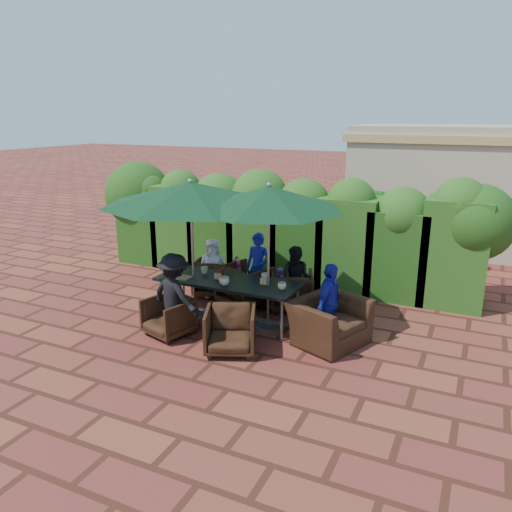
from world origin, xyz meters
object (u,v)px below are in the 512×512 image
at_px(dining_table, 228,284).
at_px(chair_near_right, 230,328).
at_px(chair_far_left, 215,275).
at_px(chair_far_mid, 245,283).
at_px(umbrella_right, 269,198).
at_px(umbrella_left, 191,193).
at_px(chair_near_left, 169,315).
at_px(chair_end_right, 329,314).
at_px(chair_far_right, 292,289).

bearing_deg(dining_table, chair_near_right, -60.28).
bearing_deg(chair_far_left, chair_near_right, 109.36).
height_order(dining_table, chair_near_right, chair_near_right).
bearing_deg(chair_far_mid, umbrella_right, 157.05).
bearing_deg(umbrella_right, chair_near_right, -97.80).
relative_size(chair_far_left, chair_near_right, 1.05).
bearing_deg(chair_far_mid, umbrella_left, 78.87).
xyz_separation_m(chair_far_mid, chair_near_left, (-0.52, -1.76, -0.08)).
xyz_separation_m(umbrella_left, chair_end_right, (2.49, -0.03, -1.73)).
distance_m(chair_far_mid, chair_near_left, 1.84).
xyz_separation_m(chair_far_mid, chair_near_right, (0.67, -1.86, -0.04)).
height_order(umbrella_left, chair_far_left, umbrella_left).
relative_size(dining_table, chair_far_mid, 2.95).
distance_m(dining_table, chair_far_left, 1.38).
relative_size(umbrella_left, chair_far_left, 3.76).
relative_size(chair_far_mid, chair_near_right, 1.11).
relative_size(umbrella_right, chair_far_mid, 2.90).
bearing_deg(chair_near_left, umbrella_left, 108.69).
distance_m(dining_table, chair_end_right, 1.87).
bearing_deg(umbrella_left, umbrella_right, 5.71).
relative_size(chair_far_left, chair_near_left, 1.15).
bearing_deg(chair_far_right, umbrella_right, 63.08).
height_order(umbrella_left, chair_near_left, umbrella_left).
bearing_deg(dining_table, umbrella_left, -173.36).
distance_m(chair_far_left, chair_far_mid, 0.80).
distance_m(chair_far_right, chair_end_right, 1.52).
xyz_separation_m(umbrella_right, chair_far_left, (-1.58, 0.99, -1.81)).
distance_m(umbrella_left, chair_near_left, 2.05).
bearing_deg(chair_near_left, chair_near_right, 11.76).
height_order(dining_table, chair_far_right, chair_far_right).
xyz_separation_m(chair_far_right, chair_near_right, (-0.22, -2.01, -0.01)).
height_order(dining_table, umbrella_right, umbrella_right).
distance_m(dining_table, chair_near_right, 1.21).
distance_m(chair_far_right, chair_near_left, 2.38).
relative_size(umbrella_right, chair_near_right, 3.21).
height_order(chair_far_left, chair_near_left, chair_far_left).
height_order(umbrella_left, chair_far_right, umbrella_left).
bearing_deg(chair_near_right, chair_far_right, 60.60).
relative_size(umbrella_left, umbrella_right, 1.23).
bearing_deg(chair_far_right, dining_table, 28.33).
bearing_deg(umbrella_left, chair_far_mid, 58.50).
relative_size(umbrella_left, chair_far_mid, 3.56).
height_order(umbrella_left, chair_far_mid, umbrella_left).
distance_m(dining_table, umbrella_right, 1.70).
relative_size(chair_near_right, chair_end_right, 0.70).
distance_m(chair_near_left, chair_end_right, 2.60).
xyz_separation_m(chair_far_left, chair_near_left, (0.24, -1.98, -0.05)).
height_order(umbrella_right, chair_far_left, umbrella_right).
bearing_deg(chair_end_right, chair_near_left, 130.28).
height_order(chair_far_mid, chair_far_right, chair_far_mid).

